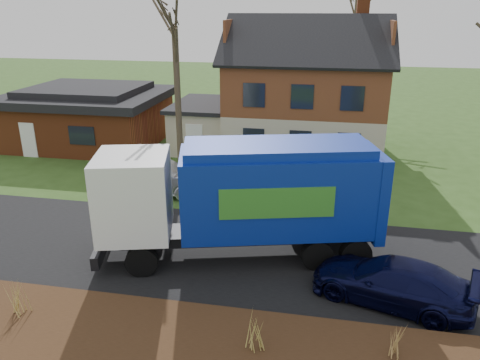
# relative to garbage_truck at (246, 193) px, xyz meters

# --- Properties ---
(ground) EXTENTS (120.00, 120.00, 0.00)m
(ground) POSITION_rel_garbage_truck_xyz_m (-0.81, -0.03, -2.43)
(ground) COLOR #2E4D19
(ground) RESTS_ON ground
(road) EXTENTS (80.00, 7.00, 0.02)m
(road) POSITION_rel_garbage_truck_xyz_m (-0.81, -0.03, -2.42)
(road) COLOR black
(road) RESTS_ON ground
(mulch_verge) EXTENTS (80.00, 3.50, 0.30)m
(mulch_verge) POSITION_rel_garbage_truck_xyz_m (-0.81, -5.33, -2.28)
(mulch_verge) COLOR #301E10
(mulch_verge) RESTS_ON ground
(main_house) EXTENTS (12.95, 8.95, 9.26)m
(main_house) POSITION_rel_garbage_truck_xyz_m (0.68, 13.88, 1.60)
(main_house) COLOR #BDB098
(main_house) RESTS_ON ground
(ranch_house) EXTENTS (9.80, 8.20, 3.70)m
(ranch_house) POSITION_rel_garbage_truck_xyz_m (-12.81, 12.97, -0.62)
(ranch_house) COLOR brown
(ranch_house) RESTS_ON ground
(garbage_truck) EXTENTS (10.18, 5.08, 4.21)m
(garbage_truck) POSITION_rel_garbage_truck_xyz_m (0.00, 0.00, 0.00)
(garbage_truck) COLOR black
(garbage_truck) RESTS_ON ground
(silver_sedan) EXTENTS (5.20, 2.15, 1.67)m
(silver_sedan) POSITION_rel_garbage_truck_xyz_m (-5.28, 5.07, -1.59)
(silver_sedan) COLOR #A6A9AD
(silver_sedan) RESTS_ON ground
(navy_wagon) EXTENTS (5.17, 3.32, 1.39)m
(navy_wagon) POSITION_rel_garbage_truck_xyz_m (4.84, -1.95, -1.73)
(navy_wagon) COLOR black
(navy_wagon) RESTS_ON ground
(tree_front_west) EXTENTS (3.57, 3.57, 10.60)m
(tree_front_west) POSITION_rel_garbage_truck_xyz_m (-4.97, 7.90, 6.30)
(tree_front_west) COLOR #453929
(tree_front_west) RESTS_ON ground
(grass_clump_west) EXTENTS (0.37, 0.31, 0.99)m
(grass_clump_west) POSITION_rel_garbage_truck_xyz_m (-5.67, -4.94, -1.64)
(grass_clump_west) COLOR tan
(grass_clump_west) RESTS_ON mulch_verge
(grass_clump_mid) EXTENTS (0.37, 0.31, 1.05)m
(grass_clump_mid) POSITION_rel_garbage_truck_xyz_m (1.15, -5.12, -1.61)
(grass_clump_mid) COLOR #A8964A
(grass_clump_mid) RESTS_ON mulch_verge
(grass_clump_east) EXTENTS (0.35, 0.29, 0.87)m
(grass_clump_east) POSITION_rel_garbage_truck_xyz_m (4.66, -4.78, -1.69)
(grass_clump_east) COLOR #A37F48
(grass_clump_east) RESTS_ON mulch_verge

